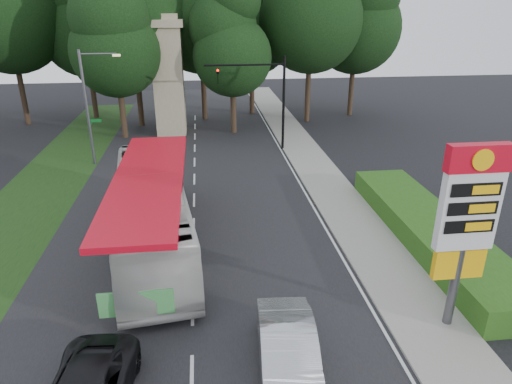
{
  "coord_description": "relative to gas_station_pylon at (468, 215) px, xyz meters",
  "views": [
    {
      "loc": [
        0.69,
        -10.56,
        10.87
      ],
      "look_at": [
        3.18,
        10.09,
        2.2
      ],
      "focal_mm": 32.0,
      "sensor_mm": 36.0,
      "label": 1
    }
  ],
  "objects": [
    {
      "name": "sedan_silver",
      "position": [
        -6.2,
        -1.7,
        -3.62
      ],
      "size": [
        2.13,
        5.14,
        1.66
      ],
      "primitive_type": "imported",
      "rotation": [
        0.0,
        0.0,
        -0.08
      ],
      "color": "#A6A8AD",
      "rests_on": "ground"
    },
    {
      "name": "tree_center_right",
      "position": [
        -8.2,
        33.01,
        6.57
      ],
      "size": [
        9.24,
        9.24,
        18.15
      ],
      "color": "#2D2116",
      "rests_on": "ground"
    },
    {
      "name": "sidewalk_right",
      "position": [
        -0.7,
        10.01,
        -4.39
      ],
      "size": [
        3.0,
        80.0,
        0.12
      ],
      "primitive_type": "cube",
      "color": "gray",
      "rests_on": "ground"
    },
    {
      "name": "transit_bus",
      "position": [
        -11.04,
        7.19,
        -2.64
      ],
      "size": [
        4.66,
        13.26,
        3.61
      ],
      "primitive_type": "imported",
      "rotation": [
        0.0,
        0.0,
        0.13
      ],
      "color": "silver",
      "rests_on": "ground"
    },
    {
      "name": "streetlight_signs",
      "position": [
        -16.19,
        20.01,
        -0.01
      ],
      "size": [
        2.75,
        0.98,
        8.0
      ],
      "color": "#59595E",
      "rests_on": "ground"
    },
    {
      "name": "monument",
      "position": [
        -11.2,
        28.01,
        0.66
      ],
      "size": [
        3.0,
        3.0,
        10.05
      ],
      "color": "gray",
      "rests_on": "ground"
    },
    {
      "name": "tree_west_near",
      "position": [
        -19.2,
        35.01,
        5.57
      ],
      "size": [
        8.4,
        8.4,
        16.5
      ],
      "color": "#2D2116",
      "rests_on": "ground"
    },
    {
      "name": "road_surface",
      "position": [
        -9.2,
        10.01,
        -4.44
      ],
      "size": [
        14.0,
        80.0,
        0.02
      ],
      "primitive_type": "cube",
      "color": "black",
      "rests_on": "ground"
    },
    {
      "name": "tree_monument_left",
      "position": [
        -15.2,
        27.01,
        4.23
      ],
      "size": [
        7.28,
        7.28,
        14.3
      ],
      "color": "#2D2116",
      "rests_on": "ground"
    },
    {
      "name": "grass_verge_left",
      "position": [
        -18.7,
        16.01,
        -4.44
      ],
      "size": [
        5.0,
        50.0,
        0.02
      ],
      "primitive_type": "cube",
      "color": "#193814",
      "rests_on": "ground"
    },
    {
      "name": "hedge",
      "position": [
        2.3,
        6.01,
        -3.85
      ],
      "size": [
        3.0,
        14.0,
        1.2
      ],
      "primitive_type": "cube",
      "color": "#294F15",
      "rests_on": "ground"
    },
    {
      "name": "traffic_signal_mast",
      "position": [
        -3.52,
        22.0,
        0.22
      ],
      "size": [
        6.1,
        0.35,
        7.2
      ],
      "color": "black",
      "rests_on": "ground"
    },
    {
      "name": "tree_monument_right",
      "position": [
        -5.7,
        27.51,
        3.56
      ],
      "size": [
        6.72,
        6.72,
        13.2
      ],
      "color": "#2D2116",
      "rests_on": "ground"
    },
    {
      "name": "gas_station_pylon",
      "position": [
        0.0,
        0.0,
        0.0
      ],
      "size": [
        2.1,
        0.45,
        6.85
      ],
      "color": "#59595E",
      "rests_on": "ground"
    },
    {
      "name": "tree_east_near",
      "position": [
        -3.2,
        35.01,
        5.23
      ],
      "size": [
        8.12,
        8.12,
        15.95
      ],
      "color": "#2D2116",
      "rests_on": "ground"
    },
    {
      "name": "tree_far_east",
      "position": [
        6.8,
        33.01,
        5.9
      ],
      "size": [
        8.68,
        8.68,
        17.05
      ],
      "color": "#2D2116",
      "rests_on": "ground"
    }
  ]
}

